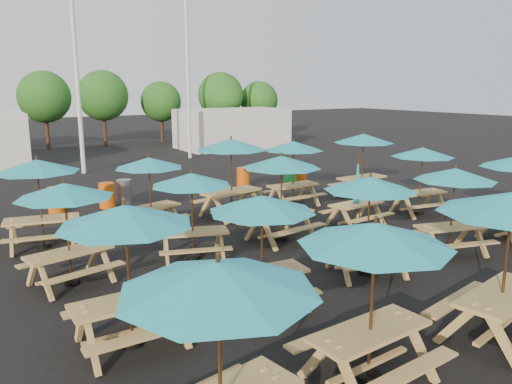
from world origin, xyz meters
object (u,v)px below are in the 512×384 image
waste_bin_5 (300,173)px  picnic_unit_15 (294,150)px  picnic_unit_2 (65,196)px  picnic_unit_8 (511,212)px  picnic_unit_6 (191,184)px  picnic_unit_7 (149,167)px  picnic_unit_0 (219,289)px  picnic_unit_1 (126,223)px  picnic_unit_5 (262,210)px  picnic_unit_9 (370,189)px  picnic_unit_14 (357,197)px  picnic_unit_10 (282,167)px  picnic_unit_13 (455,179)px  picnic_unit_3 (37,171)px  picnic_unit_18 (422,156)px  picnic_unit_11 (231,149)px  picnic_unit_19 (363,142)px  waste_bin_3 (243,178)px  waste_bin_4 (290,176)px  waste_bin_0 (56,200)px  picnic_unit_4 (375,244)px  waste_bin_2 (124,192)px  waste_bin_1 (107,195)px

waste_bin_5 → picnic_unit_15: bearing=-130.3°
picnic_unit_2 → picnic_unit_8: (5.44, -6.23, 0.29)m
picnic_unit_6 → picnic_unit_7: (0.01, 2.86, 0.02)m
picnic_unit_0 → picnic_unit_1: (0.00, 3.08, -0.03)m
picnic_unit_5 → picnic_unit_15: (5.36, 6.36, 0.07)m
picnic_unit_8 → picnic_unit_9: bearing=74.4°
picnic_unit_9 → picnic_unit_14: bearing=67.5°
picnic_unit_10 → picnic_unit_13: size_ratio=0.98×
picnic_unit_14 → waste_bin_5: picnic_unit_14 is taller
picnic_unit_1 → picnic_unit_3: picnic_unit_1 is taller
picnic_unit_7 → picnic_unit_15: picnic_unit_15 is taller
picnic_unit_0 → picnic_unit_18: 12.50m
picnic_unit_1 → picnic_unit_11: size_ratio=0.88×
picnic_unit_10 → picnic_unit_18: picnic_unit_10 is taller
picnic_unit_14 → picnic_unit_19: size_ratio=0.90×
picnic_unit_13 → picnic_unit_15: (-0.31, 6.21, 0.08)m
waste_bin_3 → waste_bin_4: (1.97, -0.52, 0.00)m
picnic_unit_3 → waste_bin_0: picnic_unit_3 is taller
picnic_unit_2 → picnic_unit_4: (2.82, -5.91, 0.13)m
picnic_unit_8 → picnic_unit_18: picnic_unit_8 is taller
picnic_unit_2 → waste_bin_2: picnic_unit_2 is taller
picnic_unit_11 → waste_bin_3: 4.74m
picnic_unit_5 → waste_bin_0: bearing=106.3°
picnic_unit_5 → waste_bin_3: bearing=66.6°
picnic_unit_0 → picnic_unit_15: 12.33m
picnic_unit_7 → picnic_unit_19: size_ratio=1.00×
picnic_unit_0 → waste_bin_1: size_ratio=2.89×
picnic_unit_15 → waste_bin_3: (0.04, 3.48, -1.55)m
waste_bin_2 → waste_bin_5: 7.64m
picnic_unit_3 → picnic_unit_19: bearing=11.1°
picnic_unit_2 → waste_bin_5: bearing=17.4°
picnic_unit_11 → picnic_unit_14: (2.53, -3.05, -1.28)m
picnic_unit_10 → picnic_unit_14: size_ratio=1.08×
picnic_unit_2 → waste_bin_0: 6.79m
picnic_unit_19 → waste_bin_3: picnic_unit_19 is taller
picnic_unit_1 → waste_bin_0: size_ratio=2.74×
picnic_unit_2 → picnic_unit_10: size_ratio=1.01×
waste_bin_0 → picnic_unit_19: bearing=-19.9°
picnic_unit_8 → picnic_unit_4: bearing=162.4°
picnic_unit_15 → picnic_unit_19: size_ratio=0.94×
picnic_unit_10 → picnic_unit_1: bearing=-155.1°
picnic_unit_15 → picnic_unit_2: bearing=-159.0°
picnic_unit_0 → picnic_unit_4: size_ratio=1.06×
picnic_unit_8 → picnic_unit_15: 9.86m
waste_bin_0 → picnic_unit_2: bearing=-98.1°
picnic_unit_0 → picnic_unit_1: bearing=80.1°
picnic_unit_7 → waste_bin_4: 8.15m
picnic_unit_2 → picnic_unit_6: 2.86m
picnic_unit_8 → waste_bin_0: bearing=98.7°
picnic_unit_1 → picnic_unit_4: picnic_unit_1 is taller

